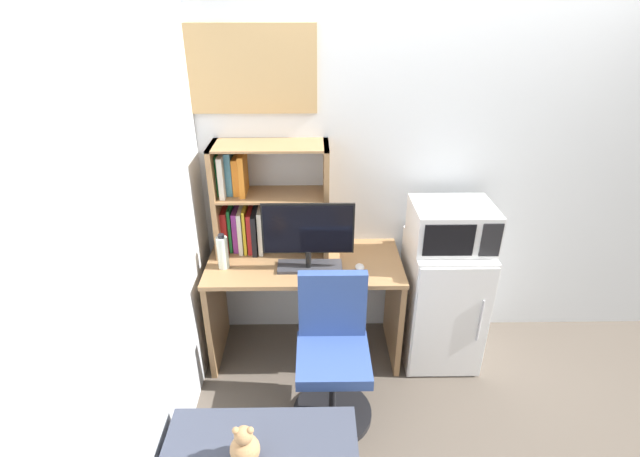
# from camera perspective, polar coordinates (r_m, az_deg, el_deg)

# --- Properties ---
(wall_back) EXTENTS (6.40, 0.04, 2.60)m
(wall_back) POSITION_cam_1_polar(r_m,az_deg,el_deg) (3.34, 21.57, 7.44)
(wall_back) COLOR silver
(wall_back) RESTS_ON ground_plane
(wall_left) EXTENTS (0.04, 4.40, 2.60)m
(wall_left) POSITION_cam_1_polar(r_m,az_deg,el_deg) (1.82, -25.81, -10.00)
(wall_left) COLOR silver
(wall_left) RESTS_ON ground_plane
(desk) EXTENTS (1.25, 0.59, 0.75)m
(desk) POSITION_cam_1_polar(r_m,az_deg,el_deg) (3.16, -1.83, -7.50)
(desk) COLOR #997047
(desk) RESTS_ON ground_plane
(hutch_bookshelf) EXTENTS (0.73, 0.29, 0.73)m
(hutch_bookshelf) POSITION_cam_1_polar(r_m,az_deg,el_deg) (3.05, -8.01, 3.40)
(hutch_bookshelf) COLOR #997047
(hutch_bookshelf) RESTS_ON desk
(monitor) EXTENTS (0.56, 0.16, 0.45)m
(monitor) POSITION_cam_1_polar(r_m,az_deg,el_deg) (2.82, -1.47, -0.41)
(monitor) COLOR black
(monitor) RESTS_ON desk
(keyboard) EXTENTS (0.41, 0.15, 0.02)m
(keyboard) POSITION_cam_1_polar(r_m,az_deg,el_deg) (2.96, -1.25, -4.65)
(keyboard) COLOR #333338
(keyboard) RESTS_ON desk
(computer_mouse) EXTENTS (0.06, 0.08, 0.03)m
(computer_mouse) POSITION_cam_1_polar(r_m,az_deg,el_deg) (2.96, 4.86, -4.70)
(computer_mouse) COLOR silver
(computer_mouse) RESTS_ON desk
(water_bottle) EXTENTS (0.07, 0.07, 0.23)m
(water_bottle) POSITION_cam_1_polar(r_m,az_deg,el_deg) (2.98, -11.76, -2.83)
(water_bottle) COLOR silver
(water_bottle) RESTS_ON desk
(mini_fridge) EXTENTS (0.49, 0.55, 0.87)m
(mini_fridge) POSITION_cam_1_polar(r_m,az_deg,el_deg) (3.31, 14.54, -8.50)
(mini_fridge) COLOR white
(mini_fridge) RESTS_ON ground_plane
(microwave) EXTENTS (0.50, 0.40, 0.27)m
(microwave) POSITION_cam_1_polar(r_m,az_deg,el_deg) (3.03, 15.76, 0.38)
(microwave) COLOR silver
(microwave) RESTS_ON mini_fridge
(desk_chair) EXTENTS (0.48, 0.48, 0.91)m
(desk_chair) POSITION_cam_1_polar(r_m,az_deg,el_deg) (2.83, 1.55, -15.55)
(desk_chair) COLOR black
(desk_chair) RESTS_ON ground_plane
(teddy_bear) EXTENTS (0.13, 0.13, 0.20)m
(teddy_bear) POSITION_cam_1_polar(r_m,az_deg,el_deg) (2.29, -9.16, -24.73)
(teddy_bear) COLOR #AD7F51
(teddy_bear) RESTS_ON bed
(wall_corkboard) EXTENTS (0.80, 0.02, 0.51)m
(wall_corkboard) POSITION_cam_1_polar(r_m,az_deg,el_deg) (2.95, -8.59, 18.58)
(wall_corkboard) COLOR tan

